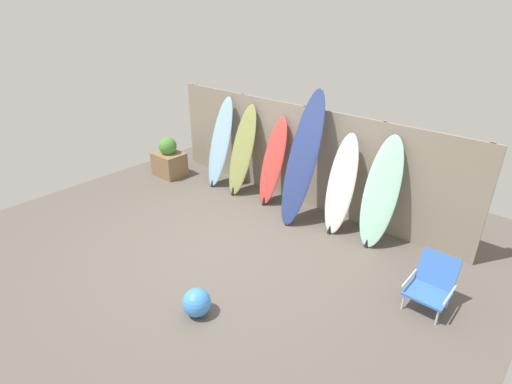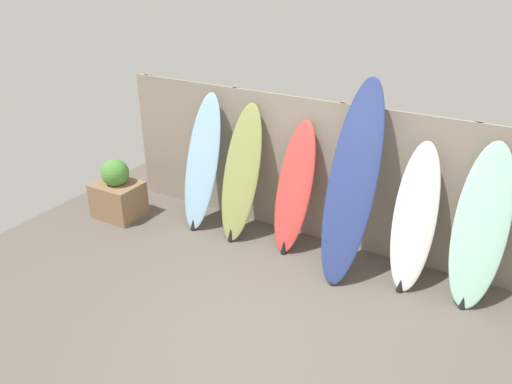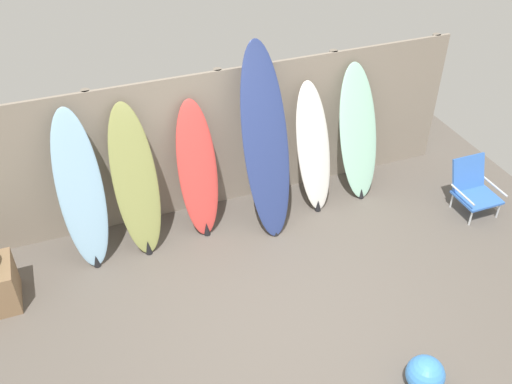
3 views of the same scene
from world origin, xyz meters
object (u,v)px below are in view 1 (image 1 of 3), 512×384
surfboard_skyblue_0 (220,143)px  surfboard_seafoam_5 (381,193)px  planter_box (169,160)px  surfboard_olive_1 (242,151)px  surfboard_white_4 (341,185)px  beach_ball (197,302)px  beach_chair (432,283)px  surfboard_red_2 (273,162)px  surfboard_navy_3 (302,159)px

surfboard_skyblue_0 → surfboard_seafoam_5: size_ratio=1.04×
surfboard_seafoam_5 → planter_box: size_ratio=2.00×
planter_box → surfboard_olive_1: bearing=15.1°
surfboard_white_4 → beach_ball: size_ratio=4.59×
beach_chair → planter_box: planter_box is taller
surfboard_red_2 → surfboard_seafoam_5: surfboard_seafoam_5 is taller
surfboard_skyblue_0 → planter_box: size_ratio=2.08×
surfboard_skyblue_0 → surfboard_olive_1: bearing=1.3°
surfboard_skyblue_0 → surfboard_white_4: 2.74m
surfboard_red_2 → surfboard_seafoam_5: (2.07, -0.00, 0.05)m
surfboard_skyblue_0 → beach_ball: (2.52, -2.87, -0.69)m
beach_ball → planter_box: bearing=146.5°
surfboard_white_4 → beach_chair: bearing=-25.0°
surfboard_olive_1 → beach_chair: bearing=-12.2°
surfboard_navy_3 → surfboard_white_4: 0.75m
surfboard_skyblue_0 → surfboard_seafoam_5: 3.38m
surfboard_seafoam_5 → planter_box: 4.56m
surfboard_red_2 → beach_ball: surfboard_red_2 is taller
surfboard_white_4 → surfboard_red_2: bearing=177.7°
surfboard_olive_1 → surfboard_white_4: (2.16, -0.02, -0.05)m
surfboard_navy_3 → beach_chair: size_ratio=3.32×
surfboard_white_4 → surfboard_skyblue_0: bearing=179.9°
surfboard_olive_1 → surfboard_navy_3: size_ratio=0.77×
surfboard_red_2 → beach_chair: size_ratio=2.41×
surfboard_seafoam_5 → beach_ball: surfboard_seafoam_5 is taller
surfboard_white_4 → beach_chair: 2.05m
surfboard_skyblue_0 → beach_ball: surfboard_skyblue_0 is taller
surfboard_olive_1 → beach_ball: bearing=-56.1°
surfboard_white_4 → surfboard_navy_3: bearing=-169.2°
surfboard_olive_1 → planter_box: bearing=-164.9°
surfboard_red_2 → surfboard_white_4: size_ratio=0.99×
surfboard_navy_3 → surfboard_seafoam_5: size_ratio=1.30×
surfboard_white_4 → beach_ball: bearing=-94.4°
beach_ball → surfboard_red_2: bearing=112.6°
surfboard_olive_1 → surfboard_white_4: 2.16m
surfboard_skyblue_0 → planter_box: (-1.12, -0.45, -0.51)m
surfboard_olive_1 → surfboard_seafoam_5: (2.79, 0.04, -0.00)m
surfboard_olive_1 → surfboard_navy_3: (1.48, -0.14, 0.25)m
surfboard_white_4 → beach_chair: surfboard_white_4 is taller
surfboard_olive_1 → beach_chair: surfboard_olive_1 is taller
surfboard_white_4 → beach_ball: (-0.22, -2.86, -0.61)m
surfboard_olive_1 → beach_ball: size_ratio=4.85×
surfboard_seafoam_5 → surfboard_white_4: bearing=-175.0°
surfboard_red_2 → planter_box: 2.52m
surfboard_red_2 → beach_chair: 3.40m
surfboard_navy_3 → beach_ball: 2.92m
surfboard_navy_3 → surfboard_seafoam_5: (1.31, 0.18, -0.25)m
surfboard_red_2 → beach_ball: 3.22m
surfboard_olive_1 → surfboard_red_2: (0.72, 0.04, -0.05)m
surfboard_red_2 → surfboard_white_4: 1.44m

